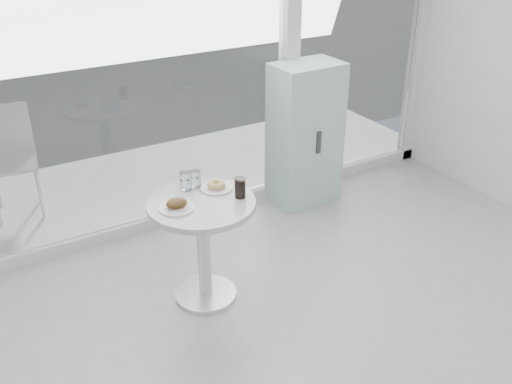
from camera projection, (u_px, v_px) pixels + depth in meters
storefront at (201, 18)px, 4.40m from camera, size 5.00×0.14×3.00m
main_table at (203, 230)px, 3.84m from camera, size 0.72×0.72×0.77m
patio_deck at (168, 177)px, 5.76m from camera, size 5.60×1.60×0.05m
mint_cabinet at (305, 135)px, 5.10m from camera, size 0.61×0.43×1.29m
patio_chair at (10, 153)px, 4.88m from camera, size 0.46×0.46×0.94m
plate_fritter at (177, 205)px, 3.64m from camera, size 0.23×0.23×0.07m
plate_donut at (216, 186)px, 3.89m from camera, size 0.22×0.22×0.05m
water_tumbler_a at (186, 182)px, 3.87m from camera, size 0.08×0.08×0.13m
water_tumbler_b at (195, 180)px, 3.91m from camera, size 0.07×0.07×0.12m
cola_glass at (240, 188)px, 3.76m from camera, size 0.07×0.07×0.14m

